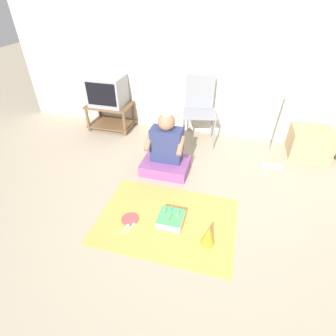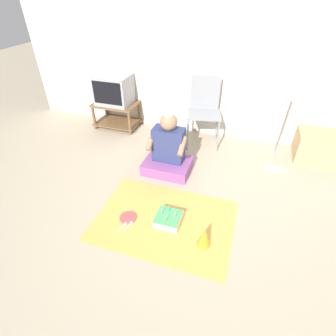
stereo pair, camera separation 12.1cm
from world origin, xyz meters
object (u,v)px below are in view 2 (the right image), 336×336
object	(u,v)px
dust_mop	(281,144)
person_seated	(168,152)
cardboard_box_stack	(317,147)
tv	(114,90)
folding_chair	(204,106)
paper_plate	(128,217)
birthday_cake	(168,219)
party_hat_blue	(204,237)

from	to	relation	value
dust_mop	person_seated	distance (m)	1.40
cardboard_box_stack	dust_mop	size ratio (longest dim) A/B	0.45
tv	person_seated	distance (m)	1.49
dust_mop	person_seated	world-z (taller)	dust_mop
dust_mop	cardboard_box_stack	bearing A→B (deg)	35.11
tv	folding_chair	xyz separation A→B (m)	(1.40, -0.05, -0.06)
folding_chair	paper_plate	world-z (taller)	folding_chair
cardboard_box_stack	person_seated	bearing A→B (deg)	-154.68
folding_chair	dust_mop	bearing A→B (deg)	-17.02
dust_mop	paper_plate	size ratio (longest dim) A/B	6.67
folding_chair	birthday_cake	xyz separation A→B (m)	(0.03, -1.68, -0.50)
tv	paper_plate	xyz separation A→B (m)	(1.02, -1.81, -0.60)
tv	party_hat_blue	distance (m)	2.67
folding_chair	dust_mop	world-z (taller)	dust_mop
folding_chair	paper_plate	xyz separation A→B (m)	(-0.38, -1.76, -0.54)
paper_plate	dust_mop	bearing A→B (deg)	45.12
tv	dust_mop	xyz separation A→B (m)	(2.45, -0.37, -0.29)
folding_chair	party_hat_blue	bearing A→B (deg)	-77.13
folding_chair	party_hat_blue	world-z (taller)	folding_chair
cardboard_box_stack	party_hat_blue	size ratio (longest dim) A/B	2.60
tv	birthday_cake	world-z (taller)	tv
tv	cardboard_box_stack	world-z (taller)	tv
person_seated	paper_plate	bearing A→B (deg)	-97.71
cardboard_box_stack	person_seated	xyz separation A→B (m)	(-1.78, -0.84, 0.08)
folding_chair	paper_plate	size ratio (longest dim) A/B	5.52
folding_chair	cardboard_box_stack	distance (m)	1.57
dust_mop	paper_plate	world-z (taller)	dust_mop
person_seated	party_hat_blue	distance (m)	1.22
dust_mop	party_hat_blue	bearing A→B (deg)	-112.68
tv	person_seated	bearing A→B (deg)	-37.47
dust_mop	paper_plate	xyz separation A→B (m)	(-1.43, -1.43, -0.32)
folding_chair	party_hat_blue	size ratio (longest dim) A/B	4.78
birthday_cake	folding_chair	bearing A→B (deg)	90.93
birthday_cake	paper_plate	world-z (taller)	birthday_cake
person_seated	paper_plate	distance (m)	0.97
person_seated	paper_plate	world-z (taller)	person_seated
tv	cardboard_box_stack	bearing A→B (deg)	-0.75
cardboard_box_stack	dust_mop	bearing A→B (deg)	-144.89
cardboard_box_stack	birthday_cake	size ratio (longest dim) A/B	2.06
party_hat_blue	birthday_cake	bearing A→B (deg)	158.79
paper_plate	person_seated	bearing A→B (deg)	82.29
party_hat_blue	paper_plate	size ratio (longest dim) A/B	1.15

